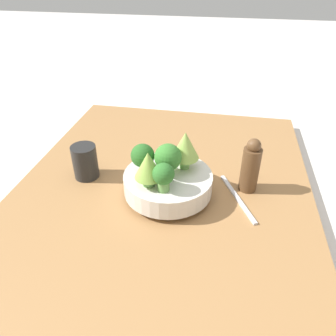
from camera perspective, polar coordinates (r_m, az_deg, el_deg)
ground_plane at (r=0.85m, az=-1.70°, el=-7.68°), size 6.00×6.00×0.00m
table at (r=0.84m, az=-1.72°, el=-6.75°), size 1.12×0.78×0.04m
bowl at (r=0.83m, az=0.00°, el=-2.66°), size 0.22×0.22×0.06m
broccoli_floret_center at (r=0.79m, az=0.00°, el=1.79°), size 0.07×0.07×0.08m
romanesco_piece_near at (r=0.81m, az=3.01°, el=3.82°), size 0.07×0.07×0.10m
broccoli_floret_left at (r=0.74m, az=-0.80°, el=-1.33°), size 0.05×0.05×0.07m
broccoli_floret_back at (r=0.81m, az=-4.44°, el=2.11°), size 0.06×0.06×0.07m
romanesco_piece_far at (r=0.75m, az=-3.45°, el=0.34°), size 0.07×0.07×0.09m
cup at (r=0.92m, az=-14.24°, el=1.07°), size 0.07×0.07×0.09m
pepper_mill at (r=0.86m, az=14.17°, el=0.26°), size 0.05×0.05×0.15m
fork at (r=0.85m, az=11.99°, el=-5.14°), size 0.18×0.09×0.01m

